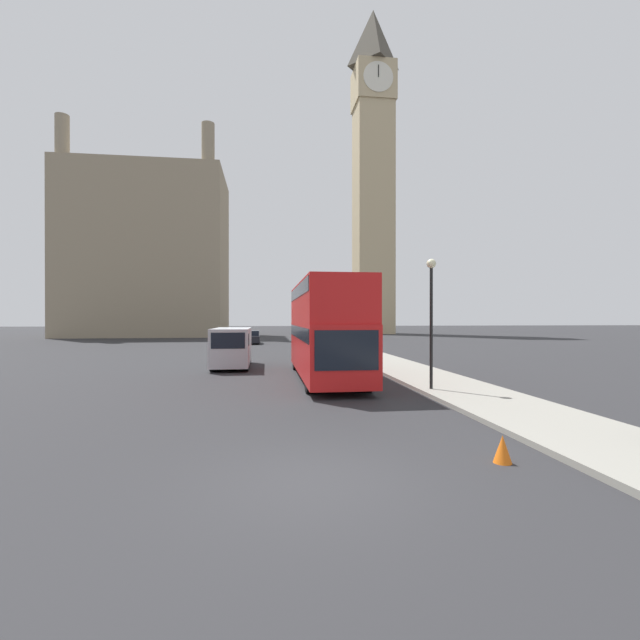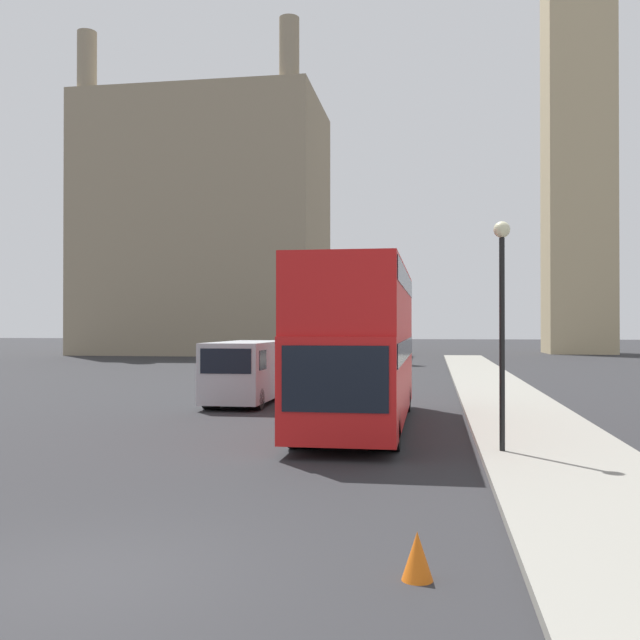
{
  "view_description": "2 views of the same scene",
  "coord_description": "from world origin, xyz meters",
  "px_view_note": "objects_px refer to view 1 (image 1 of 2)",
  "views": [
    {
      "loc": [
        -0.87,
        -7.4,
        2.88
      ],
      "look_at": [
        1.77,
        13.3,
        2.79
      ],
      "focal_mm": 24.0,
      "sensor_mm": 36.0,
      "label": 1
    },
    {
      "loc": [
        3.99,
        -7.59,
        2.87
      ],
      "look_at": [
        -0.35,
        19.72,
        3.11
      ],
      "focal_mm": 40.0,
      "sensor_mm": 36.0,
      "label": 2
    }
  ],
  "objects_px": {
    "clock_tower": "(373,168)",
    "street_lamp": "(431,302)",
    "white_van": "(232,346)",
    "red_double_decker_bus": "(325,326)",
    "parked_sedan": "(252,338)"
  },
  "relations": [
    {
      "from": "clock_tower",
      "to": "white_van",
      "type": "height_order",
      "value": "clock_tower"
    },
    {
      "from": "street_lamp",
      "to": "white_van",
      "type": "bearing_deg",
      "value": 131.11
    },
    {
      "from": "white_van",
      "to": "street_lamp",
      "type": "height_order",
      "value": "street_lamp"
    },
    {
      "from": "red_double_decker_bus",
      "to": "parked_sedan",
      "type": "distance_m",
      "value": 29.03
    },
    {
      "from": "white_van",
      "to": "parked_sedan",
      "type": "height_order",
      "value": "white_van"
    },
    {
      "from": "street_lamp",
      "to": "parked_sedan",
      "type": "bearing_deg",
      "value": 103.53
    },
    {
      "from": "white_van",
      "to": "parked_sedan",
      "type": "relative_size",
      "value": 1.17
    },
    {
      "from": "parked_sedan",
      "to": "white_van",
      "type": "bearing_deg",
      "value": -90.93
    },
    {
      "from": "red_double_decker_bus",
      "to": "white_van",
      "type": "distance_m",
      "value": 7.22
    },
    {
      "from": "clock_tower",
      "to": "street_lamp",
      "type": "xyz_separation_m",
      "value": [
        -13.55,
        -61.93,
        -27.38
      ]
    },
    {
      "from": "street_lamp",
      "to": "parked_sedan",
      "type": "relative_size",
      "value": 1.06
    },
    {
      "from": "clock_tower",
      "to": "street_lamp",
      "type": "relative_size",
      "value": 12.01
    },
    {
      "from": "red_double_decker_bus",
      "to": "street_lamp",
      "type": "height_order",
      "value": "street_lamp"
    },
    {
      "from": "clock_tower",
      "to": "parked_sedan",
      "type": "xyz_separation_m",
      "value": [
        -21.46,
        -29.08,
        -30.21
      ]
    },
    {
      "from": "clock_tower",
      "to": "white_van",
      "type": "distance_m",
      "value": 64.07
    }
  ]
}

